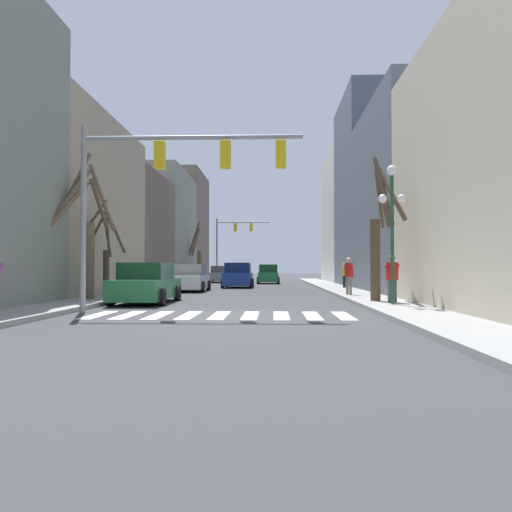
% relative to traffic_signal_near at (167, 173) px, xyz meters
% --- Properties ---
extents(ground_plane, '(240.00, 240.00, 0.00)m').
position_rel_traffic_signal_near_xyz_m(ground_plane, '(1.74, -0.96, -4.35)').
color(ground_plane, '#38383D').
extents(sidewalk_left, '(2.05, 90.00, 0.15)m').
position_rel_traffic_signal_near_xyz_m(sidewalk_left, '(-3.90, -0.96, -4.28)').
color(sidewalk_left, gray).
rests_on(sidewalk_left, ground_plane).
extents(sidewalk_right, '(2.05, 90.00, 0.15)m').
position_rel_traffic_signal_near_xyz_m(sidewalk_right, '(7.38, -0.96, -4.28)').
color(sidewalk_right, gray).
rests_on(sidewalk_right, ground_plane).
extents(building_row_left, '(6.00, 55.51, 12.57)m').
position_rel_traffic_signal_near_xyz_m(building_row_left, '(-7.92, 21.68, 0.92)').
color(building_row_left, gray).
rests_on(building_row_left, ground_plane).
extents(building_row_right, '(6.00, 44.43, 13.95)m').
position_rel_traffic_signal_near_xyz_m(building_row_right, '(11.41, 16.90, 1.37)').
color(building_row_right, '#BCB299').
rests_on(building_row_right, ground_plane).
extents(crosswalk_stripes, '(7.65, 2.60, 0.01)m').
position_rel_traffic_signal_near_xyz_m(crosswalk_stripes, '(1.74, -0.76, -4.35)').
color(crosswalk_stripes, white).
rests_on(crosswalk_stripes, ground_plane).
extents(traffic_signal_near, '(6.94, 0.28, 5.85)m').
position_rel_traffic_signal_near_xyz_m(traffic_signal_near, '(0.00, 0.00, 0.00)').
color(traffic_signal_near, gray).
rests_on(traffic_signal_near, ground_plane).
extents(traffic_signal_far, '(5.66, 0.28, 6.63)m').
position_rel_traffic_signal_near_xyz_m(traffic_signal_far, '(-1.10, 37.09, 0.39)').
color(traffic_signal_far, gray).
rests_on(traffic_signal_far, ground_plane).
extents(street_lamp_right_corner, '(0.95, 0.36, 4.75)m').
position_rel_traffic_signal_near_xyz_m(street_lamp_right_corner, '(7.38, 1.80, -0.86)').
color(street_lamp_right_corner, '#1E4C2D').
rests_on(street_lamp_right_corner, sidewalk_right).
extents(car_at_intersection, '(1.99, 4.33, 1.70)m').
position_rel_traffic_signal_near_xyz_m(car_at_intersection, '(2.88, 29.33, -3.56)').
color(car_at_intersection, '#236B38').
rests_on(car_at_intersection, ground_plane).
extents(car_parked_right_mid, '(2.15, 4.35, 1.76)m').
position_rel_traffic_signal_near_xyz_m(car_parked_right_mid, '(0.81, 20.08, -3.53)').
color(car_parked_right_mid, navy).
rests_on(car_parked_right_mid, ground_plane).
extents(car_parked_left_near, '(2.17, 4.63, 1.59)m').
position_rel_traffic_signal_near_xyz_m(car_parked_left_near, '(-1.66, 32.35, -3.60)').
color(car_parked_left_near, gray).
rests_on(car_parked_left_near, ground_plane).
extents(car_driving_away_lane, '(2.10, 4.81, 1.59)m').
position_rel_traffic_signal_near_xyz_m(car_driving_away_lane, '(-1.70, 4.26, -3.60)').
color(car_driving_away_lane, '#236B38').
rests_on(car_driving_away_lane, ground_plane).
extents(car_driving_toward_lane, '(2.17, 4.28, 1.61)m').
position_rel_traffic_signal_near_xyz_m(car_driving_toward_lane, '(-1.66, 14.10, -3.60)').
color(car_driving_toward_lane, white).
rests_on(car_driving_toward_lane, ground_plane).
extents(pedestrian_on_left_sidewalk, '(0.33, 0.66, 1.58)m').
position_rel_traffic_signal_near_xyz_m(pedestrian_on_left_sidewalk, '(7.82, 16.46, -3.27)').
color(pedestrian_on_left_sidewalk, black).
rests_on(pedestrian_on_left_sidewalk, sidewalk_right).
extents(pedestrian_waiting_at_curb, '(0.66, 0.48, 1.70)m').
position_rel_traffic_signal_near_xyz_m(pedestrian_waiting_at_curb, '(7.58, 2.72, -3.19)').
color(pedestrian_waiting_at_curb, '#4C4C51').
rests_on(pedestrian_waiting_at_curb, sidewalk_right).
extents(pedestrian_on_right_sidewalk, '(0.36, 0.72, 1.73)m').
position_rel_traffic_signal_near_xyz_m(pedestrian_on_right_sidewalk, '(6.84, 8.02, -3.18)').
color(pedestrian_on_right_sidewalk, '#7A705B').
rests_on(pedestrian_on_right_sidewalk, sidewalk_right).
extents(street_tree_left_near, '(2.48, 2.09, 4.29)m').
position_rel_traffic_signal_near_xyz_m(street_tree_left_near, '(-4.21, 6.60, -2.31)').
color(street_tree_left_near, '#473828').
rests_on(street_tree_left_near, sidewalk_left).
extents(street_tree_right_near, '(2.33, 3.29, 5.88)m').
position_rel_traffic_signal_near_xyz_m(street_tree_right_near, '(-4.18, 4.28, -1.54)').
color(street_tree_right_near, brown).
rests_on(street_tree_right_near, sidewalk_left).
extents(street_tree_right_mid, '(1.34, 2.24, 5.79)m').
position_rel_traffic_signal_near_xyz_m(street_tree_right_mid, '(-3.96, 32.45, -1.71)').
color(street_tree_right_mid, brown).
rests_on(street_tree_right_mid, sidewalk_left).
extents(street_tree_left_mid, '(1.03, 3.20, 5.43)m').
position_rel_traffic_signal_near_xyz_m(street_tree_left_mid, '(7.30, 3.60, -1.70)').
color(street_tree_left_mid, brown).
rests_on(street_tree_left_mid, sidewalk_right).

